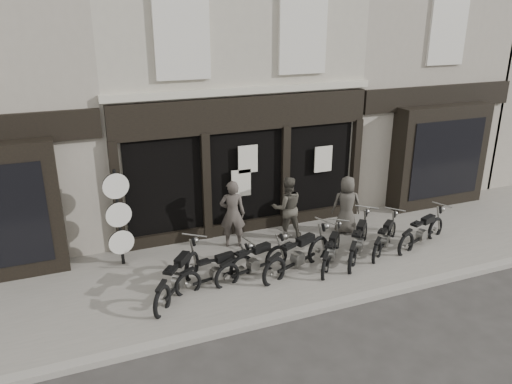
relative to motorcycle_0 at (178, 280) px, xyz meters
name	(u,v)px	position (x,y,z in m)	size (l,w,h in m)	color
ground_plane	(291,283)	(2.57, -0.40, -0.43)	(90.00, 90.00, 0.00)	#2D2B28
pavement	(276,264)	(2.57, 0.50, -0.37)	(30.00, 4.20, 0.12)	slate
kerb	(317,308)	(2.57, -1.65, -0.37)	(30.00, 0.25, 0.13)	gray
central_building	(211,76)	(2.57, 5.55, 3.65)	(7.30, 6.22, 8.34)	#AAA492
neighbour_right	(384,69)	(8.92, 5.50, 3.61)	(5.60, 6.73, 8.34)	gray
motorcycle_0	(178,280)	(0.00, 0.00, 0.00)	(1.61, 1.93, 1.09)	black
motorcycle_1	(217,273)	(0.89, 0.04, -0.05)	(2.01, 0.70, 0.97)	black
motorcycle_2	(253,264)	(1.81, 0.09, -0.03)	(2.06, 0.86, 1.01)	black
motorcycle_3	(298,258)	(2.89, -0.07, 0.01)	(2.19, 1.19, 1.11)	black
motorcycle_4	(331,253)	(3.82, -0.05, -0.06)	(1.47, 1.62, 0.94)	black
motorcycle_5	(358,244)	(4.66, 0.06, 0.00)	(1.75, 1.83, 1.09)	black
motorcycle_6	(385,240)	(5.49, 0.09, -0.05)	(1.68, 1.43, 0.95)	black
motorcycle_7	(422,234)	(6.57, -0.04, -0.03)	(2.04, 1.03, 1.03)	black
man_left	(232,214)	(1.88, 1.75, 0.59)	(0.66, 0.43, 1.81)	#423C36
man_centre	(287,208)	(3.43, 1.72, 0.55)	(0.84, 0.65, 1.72)	#413D34
man_right	(347,205)	(5.09, 1.38, 0.50)	(0.80, 0.52, 1.63)	#403C35
advert_sign_post	(119,222)	(-0.96, 1.78, 0.81)	(0.62, 0.40, 2.55)	black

